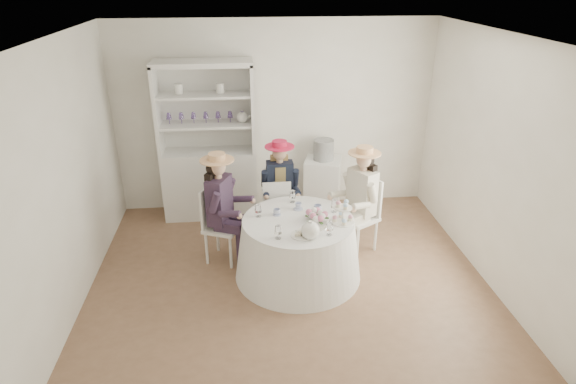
{
  "coord_description": "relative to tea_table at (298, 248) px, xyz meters",
  "views": [
    {
      "loc": [
        -0.47,
        -4.65,
        3.25
      ],
      "look_at": [
        0.0,
        0.1,
        1.05
      ],
      "focal_mm": 30.0,
      "sensor_mm": 36.0,
      "label": 1
    }
  ],
  "objects": [
    {
      "name": "guest_right",
      "position": [
        0.82,
        0.49,
        0.42
      ],
      "size": [
        0.59,
        0.55,
        1.38
      ],
      "rotation": [
        0.0,
        0.0,
        -1.03
      ],
      "color": "silver",
      "rests_on": "ground"
    },
    {
      "name": "wall_front",
      "position": [
        -0.11,
        -2.05,
        0.99
      ],
      "size": [
        4.5,
        0.0,
        4.5
      ],
      "primitive_type": "plane",
      "rotation": [
        -1.57,
        0.0,
        0.0
      ],
      "color": "silver",
      "rests_on": "ground"
    },
    {
      "name": "side_table",
      "position": [
        0.56,
        1.7,
        0.03
      ],
      "size": [
        0.62,
        0.62,
        0.78
      ],
      "primitive_type": "cube",
      "rotation": [
        0.0,
        0.0,
        -0.27
      ],
      "color": "silver",
      "rests_on": "ground"
    },
    {
      "name": "ground",
      "position": [
        -0.11,
        -0.05,
        -0.36
      ],
      "size": [
        4.5,
        4.5,
        0.0
      ],
      "primitive_type": "plane",
      "color": "brown",
      "rests_on": "ground"
    },
    {
      "name": "wall_back",
      "position": [
        -0.11,
        1.95,
        0.99
      ],
      "size": [
        4.5,
        0.0,
        4.5
      ],
      "primitive_type": "plane",
      "rotation": [
        1.57,
        0.0,
        0.0
      ],
      "color": "silver",
      "rests_on": "ground"
    },
    {
      "name": "spare_chair",
      "position": [
        -0.19,
        0.77,
        0.12
      ],
      "size": [
        0.37,
        0.37,
        0.9
      ],
      "rotation": [
        0.0,
        0.0,
        3.16
      ],
      "color": "silver",
      "rests_on": "ground"
    },
    {
      "name": "hutch",
      "position": [
        -1.06,
        1.7,
        0.42
      ],
      "size": [
        1.3,
        0.49,
        2.2
      ],
      "rotation": [
        0.0,
        0.0,
        -0.0
      ],
      "color": "silver",
      "rests_on": "ground"
    },
    {
      "name": "cupcake_stand",
      "position": [
        0.48,
        -0.1,
        0.45
      ],
      "size": [
        0.26,
        0.26,
        0.25
      ],
      "rotation": [
        0.0,
        0.0,
        -0.18
      ],
      "color": "white",
      "rests_on": "tea_table"
    },
    {
      "name": "wall_right",
      "position": [
        2.14,
        -0.05,
        0.99
      ],
      "size": [
        0.0,
        4.5,
        4.5
      ],
      "primitive_type": "plane",
      "rotation": [
        1.57,
        0.0,
        -1.57
      ],
      "color": "silver",
      "rests_on": "ground"
    },
    {
      "name": "sandwich_plate",
      "position": [
        -0.0,
        -0.35,
        0.38
      ],
      "size": [
        0.24,
        0.24,
        0.05
      ],
      "rotation": [
        0.0,
        0.0,
        0.08
      ],
      "color": "white",
      "rests_on": "tea_table"
    },
    {
      "name": "ceiling",
      "position": [
        -0.11,
        -0.05,
        2.34
      ],
      "size": [
        4.5,
        4.5,
        0.0
      ],
      "primitive_type": "plane",
      "rotation": [
        3.14,
        0.0,
        0.0
      ],
      "color": "white",
      "rests_on": "wall_back"
    },
    {
      "name": "table_teapot",
      "position": [
        0.08,
        -0.4,
        0.45
      ],
      "size": [
        0.27,
        0.19,
        0.21
      ],
      "rotation": [
        0.0,
        0.0,
        0.12
      ],
      "color": "white",
      "rests_on": "tea_table"
    },
    {
      "name": "guest_mid",
      "position": [
        -0.13,
        0.95,
        0.39
      ],
      "size": [
        0.48,
        0.5,
        1.33
      ],
      "rotation": [
        0.0,
        0.0,
        0.01
      ],
      "color": "silver",
      "rests_on": "ground"
    },
    {
      "name": "guest_left",
      "position": [
        -0.86,
        0.42,
        0.42
      ],
      "size": [
        0.58,
        0.53,
        1.39
      ],
      "rotation": [
        0.0,
        0.0,
        1.17
      ],
      "color": "silver",
      "rests_on": "ground"
    },
    {
      "name": "tea_table",
      "position": [
        0.0,
        0.0,
        0.0
      ],
      "size": [
        1.46,
        1.46,
        0.72
      ],
      "rotation": [
        0.0,
        0.0,
        -0.39
      ],
      "color": "white",
      "rests_on": "ground"
    },
    {
      "name": "wall_left",
      "position": [
        -2.36,
        -0.05,
        0.99
      ],
      "size": [
        0.0,
        4.5,
        4.5
      ],
      "primitive_type": "plane",
      "rotation": [
        1.57,
        0.0,
        1.57
      ],
      "color": "silver",
      "rests_on": "ground"
    },
    {
      "name": "teacup_a",
      "position": [
        -0.23,
        0.15,
        0.4
      ],
      "size": [
        0.11,
        0.11,
        0.06
      ],
      "primitive_type": "imported",
      "rotation": [
        0.0,
        0.0,
        -0.43
      ],
      "color": "white",
      "rests_on": "tea_table"
    },
    {
      "name": "hatbox",
      "position": [
        0.56,
        1.7,
        0.57
      ],
      "size": [
        0.38,
        0.38,
        0.29
      ],
      "primitive_type": "cylinder",
      "rotation": [
        0.0,
        0.0,
        -0.42
      ],
      "color": "black",
      "rests_on": "side_table"
    },
    {
      "name": "teacup_c",
      "position": [
        0.25,
        0.18,
        0.4
      ],
      "size": [
        0.12,
        0.12,
        0.07
      ],
      "primitive_type": "imported",
      "rotation": [
        0.0,
        0.0,
        -0.34
      ],
      "color": "white",
      "rests_on": "tea_table"
    },
    {
      "name": "teacup_b",
      "position": [
        0.03,
        0.26,
        0.4
      ],
      "size": [
        0.1,
        0.1,
        0.07
      ],
      "primitive_type": "imported",
      "rotation": [
        0.0,
        0.0,
        -0.4
      ],
      "color": "white",
      "rests_on": "tea_table"
    },
    {
      "name": "stemware_set",
      "position": [
        0.0,
        -0.0,
        0.44
      ],
      "size": [
        0.95,
        0.92,
        0.15
      ],
      "color": "white",
      "rests_on": "tea_table"
    },
    {
      "name": "flower_bowl",
      "position": [
        0.2,
        0.01,
        0.39
      ],
      "size": [
        0.27,
        0.27,
        0.05
      ],
      "primitive_type": "imported",
      "rotation": [
        0.0,
        0.0,
        0.36
      ],
      "color": "white",
      "rests_on": "tea_table"
    },
    {
      "name": "flower_arrangement",
      "position": [
        0.19,
        -0.08,
        0.46
      ],
      "size": [
        0.19,
        0.19,
        0.07
      ],
      "rotation": [
        0.0,
        0.0,
        -0.29
      ],
      "color": "pink",
      "rests_on": "tea_table"
    }
  ]
}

